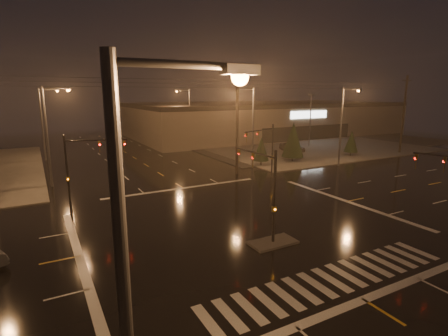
% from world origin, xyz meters
% --- Properties ---
extents(ground, '(140.00, 140.00, 0.00)m').
position_xyz_m(ground, '(0.00, 0.00, 0.00)').
color(ground, black).
rests_on(ground, ground).
extents(sidewalk_ne, '(36.00, 36.00, 0.12)m').
position_xyz_m(sidewalk_ne, '(30.00, 30.00, 0.06)').
color(sidewalk_ne, '#43403C').
rests_on(sidewalk_ne, ground).
extents(median_island, '(3.00, 1.60, 0.15)m').
position_xyz_m(median_island, '(0.00, -4.00, 0.07)').
color(median_island, '#43403C').
rests_on(median_island, ground).
extents(crosswalk, '(15.00, 2.60, 0.01)m').
position_xyz_m(crosswalk, '(0.00, -9.00, 0.01)').
color(crosswalk, beige).
rests_on(crosswalk, ground).
extents(stop_bar_near, '(16.00, 0.50, 0.01)m').
position_xyz_m(stop_bar_near, '(0.00, -11.00, 0.01)').
color(stop_bar_near, beige).
rests_on(stop_bar_near, ground).
extents(stop_bar_far, '(16.00, 0.50, 0.01)m').
position_xyz_m(stop_bar_far, '(0.00, 11.00, 0.01)').
color(stop_bar_far, beige).
rests_on(stop_bar_far, ground).
extents(parking_lot, '(50.00, 24.00, 0.08)m').
position_xyz_m(parking_lot, '(35.00, 28.00, 0.04)').
color(parking_lot, black).
rests_on(parking_lot, ground).
extents(retail_building, '(60.20, 28.30, 7.20)m').
position_xyz_m(retail_building, '(35.00, 45.99, 3.84)').
color(retail_building, brown).
rests_on(retail_building, ground).
extents(signal_mast_median, '(0.25, 4.59, 6.00)m').
position_xyz_m(signal_mast_median, '(0.00, -3.07, 3.75)').
color(signal_mast_median, black).
rests_on(signal_mast_median, ground).
extents(signal_mast_ne, '(4.84, 1.86, 6.00)m').
position_xyz_m(signal_mast_ne, '(9.50, 10.14, 3.79)').
color(signal_mast_ne, black).
rests_on(signal_mast_ne, ground).
extents(signal_mast_nw, '(4.84, 1.86, 6.00)m').
position_xyz_m(signal_mast_nw, '(-9.50, 10.14, 3.79)').
color(signal_mast_nw, black).
rests_on(signal_mast_nw, ground).
extents(streetlight_0, '(2.77, 0.32, 10.00)m').
position_xyz_m(streetlight_0, '(-11.18, -15.00, 5.80)').
color(streetlight_0, '#38383A').
rests_on(streetlight_0, ground).
extents(streetlight_1, '(2.77, 0.32, 10.00)m').
position_xyz_m(streetlight_1, '(-11.18, 18.00, 5.80)').
color(streetlight_1, '#38383A').
rests_on(streetlight_1, ground).
extents(streetlight_2, '(2.77, 0.32, 10.00)m').
position_xyz_m(streetlight_2, '(-11.18, 34.00, 5.80)').
color(streetlight_2, '#38383A').
rests_on(streetlight_2, ground).
extents(streetlight_3, '(2.77, 0.32, 10.00)m').
position_xyz_m(streetlight_3, '(11.18, 16.00, 5.80)').
color(streetlight_3, '#38383A').
rests_on(streetlight_3, ground).
extents(streetlight_4, '(2.77, 0.32, 10.00)m').
position_xyz_m(streetlight_4, '(11.18, 36.00, 5.80)').
color(streetlight_4, '#38383A').
rests_on(streetlight_4, ground).
extents(streetlight_6, '(0.32, 2.77, 10.00)m').
position_xyz_m(streetlight_6, '(22.00, 11.18, 5.80)').
color(streetlight_6, '#38383A').
rests_on(streetlight_6, ground).
extents(utility_pole_1, '(2.20, 0.32, 12.00)m').
position_xyz_m(utility_pole_1, '(8.00, 14.00, 6.13)').
color(utility_pole_1, black).
rests_on(utility_pole_1, ground).
extents(utility_pole_2, '(2.20, 0.32, 12.00)m').
position_xyz_m(utility_pole_2, '(38.00, 14.00, 6.13)').
color(utility_pole_2, black).
rests_on(utility_pole_2, ground).
extents(conifer_0, '(1.98, 1.98, 3.80)m').
position_xyz_m(conifer_0, '(13.12, 16.41, 2.25)').
color(conifer_0, black).
rests_on(conifer_0, ground).
extents(conifer_1, '(3.02, 3.02, 5.42)m').
position_xyz_m(conifer_1, '(18.54, 16.64, 3.06)').
color(conifer_1, black).
rests_on(conifer_1, ground).
extents(conifer_2, '(2.04, 2.04, 3.89)m').
position_xyz_m(conifer_2, '(28.83, 15.66, 2.29)').
color(conifer_2, black).
rests_on(conifer_2, ground).
extents(car_parked, '(2.25, 4.79, 1.59)m').
position_xyz_m(car_parked, '(23.90, 23.25, 0.79)').
color(car_parked, black).
rests_on(car_parked, ground).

